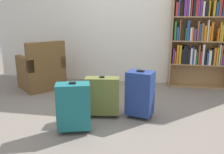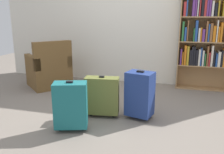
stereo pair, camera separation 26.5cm
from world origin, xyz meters
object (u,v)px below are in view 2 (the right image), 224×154
Objects in this scene: bookshelf at (209,38)px; suitcase_teal at (71,105)px; mug at (77,88)px; suitcase_navy_blue at (140,94)px; suitcase_olive at (102,96)px; armchair at (49,70)px.

bookshelf is 2.86m from suitcase_teal.
suitcase_navy_blue is at bearing -35.29° from mug.
mug is 0.18× the size of suitcase_navy_blue.
mug is at bearing -162.41° from bookshelf.
bookshelf reaches higher than suitcase_teal.
suitcase_olive is 0.93× the size of suitcase_teal.
armchair is at bearing -167.74° from bookshelf.
armchair is (-2.89, -0.63, -0.64)m from bookshelf.
bookshelf is at bearing 17.59° from mug.
suitcase_teal is (-1.70, -2.21, -0.63)m from bookshelf.
suitcase_olive is 0.87× the size of suitcase_navy_blue.
suitcase_olive is at bearing -130.51° from bookshelf.
armchair is 0.68m from mug.
suitcase_navy_blue is (-0.97, -1.64, -0.61)m from bookshelf.
suitcase_navy_blue reaches higher than suitcase_teal.
suitcase_teal reaches higher than suitcase_olive.
armchair is 1.72× the size of suitcase_olive.
suitcase_olive is 0.54m from suitcase_teal.
armchair reaches higher than suitcase_olive.
armchair is 1.50× the size of suitcase_navy_blue.
mug is at bearing -8.55° from armchair.
mug is (-2.27, -0.72, -0.91)m from bookshelf.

